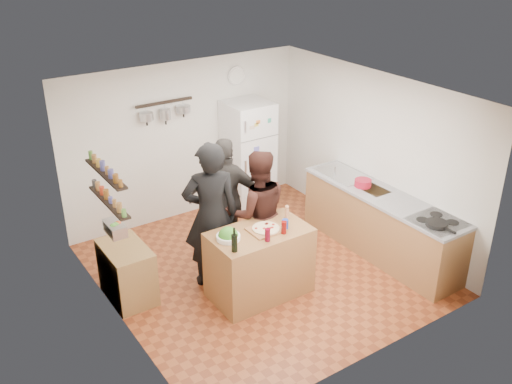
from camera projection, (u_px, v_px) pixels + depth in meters
room_shell at (244, 178)px, 7.64m from camera, size 4.20×4.20×4.20m
prep_island at (260, 263)px, 7.20m from camera, size 1.25×0.72×0.91m
pizza_board at (266, 230)px, 7.03m from camera, size 0.42×0.34×0.02m
pizza at (266, 228)px, 7.02m from camera, size 0.34×0.34×0.02m
salad_bowl at (228, 237)px, 6.82m from camera, size 0.29×0.29×0.06m
wine_bottle at (234, 243)px, 6.54m from camera, size 0.07×0.07×0.22m
wine_glass_near at (268, 235)px, 6.77m from camera, size 0.07×0.07×0.16m
wine_glass_far at (284, 228)px, 6.93m from camera, size 0.07×0.07×0.16m
pepper_mill at (287, 214)px, 7.23m from camera, size 0.05×0.05×0.17m
salt_canister at (285, 224)px, 7.04m from camera, size 0.08×0.08×0.13m
person_left at (211, 215)px, 7.22m from camera, size 0.84×0.70×1.98m
person_center at (257, 213)px, 7.52m from camera, size 1.03×0.93×1.75m
person_back at (226, 200)px, 7.83m from camera, size 1.09×0.99×1.79m
counter_run at (380, 224)px, 8.13m from camera, size 0.63×2.63×0.90m
stove_top at (437, 222)px, 7.22m from camera, size 0.60×0.62×0.02m
skillet at (437, 224)px, 7.11m from camera, size 0.28×0.28×0.05m
sink at (342, 174)px, 8.57m from camera, size 0.50×0.80×0.03m
cutting_board at (374, 190)px, 8.07m from camera, size 0.30×0.40×0.02m
red_bowl at (363, 183)px, 8.16m from camera, size 0.24×0.24×0.10m
fridge at (248, 156)px, 9.29m from camera, size 0.70×0.68×1.80m
wall_clock at (236, 76)px, 9.00m from camera, size 0.30×0.03×0.30m
spice_shelf_lower at (109, 202)px, 6.42m from camera, size 0.12×1.00×0.02m
spice_shelf_upper at (105, 173)px, 6.27m from camera, size 0.12×1.00×0.02m
produce_basket at (115, 228)px, 6.59m from camera, size 0.18×0.35×0.14m
side_table at (127, 272)px, 7.17m from camera, size 0.50×0.80×0.73m
pot_rack at (164, 102)px, 8.37m from camera, size 0.90×0.04×0.04m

